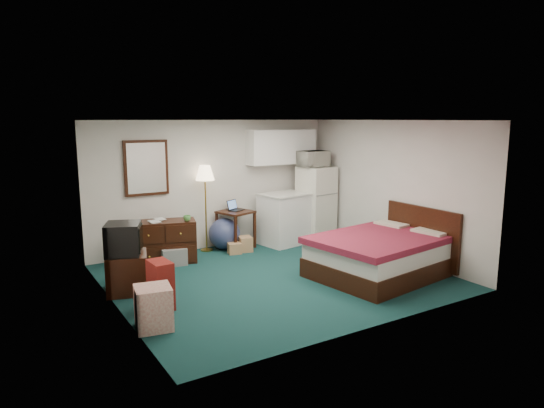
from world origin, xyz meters
TOP-DOWN VIEW (x-y plane):
  - floor at (0.00, 0.00)m, footprint 5.00×4.50m
  - ceiling at (0.00, 0.00)m, footprint 5.00×4.50m
  - walls at (0.00, 0.00)m, footprint 5.01×4.51m
  - mirror at (-1.35, 2.22)m, footprint 0.80×0.06m
  - upper_cabinets at (1.45, 2.08)m, footprint 1.50×0.35m
  - headboard at (2.46, -0.82)m, footprint 0.06×1.56m
  - dresser at (-1.24, 1.73)m, footprint 1.20×0.79m
  - floor_lamp at (-0.28, 2.05)m, footprint 0.43×0.43m
  - desk at (0.29, 1.93)m, footprint 0.73×0.73m
  - exercise_ball at (0.06, 1.96)m, footprint 0.71×0.71m
  - kitchen_counter at (1.30, 1.72)m, footprint 1.03×0.85m
  - fridge at (2.07, 1.68)m, footprint 0.71×0.71m
  - bed at (1.48, -0.82)m, footprint 2.23×1.85m
  - tv_stand at (-2.21, 0.57)m, footprint 0.73×0.76m
  - suitcase at (-1.99, -0.30)m, footprint 0.27×0.41m
  - retail_box at (-2.28, -0.88)m, footprint 0.49×0.49m
  - file_bin at (-1.16, 1.49)m, footprint 0.46×0.37m
  - cardboard_box_a at (0.07, 1.57)m, footprint 0.28×0.25m
  - cardboard_box_b at (0.33, 1.62)m, footprint 0.30×0.33m
  - laptop at (0.33, 1.96)m, footprint 0.37×0.35m
  - crt_tv at (-2.24, 0.57)m, footprint 0.67×0.69m
  - microwave at (1.98, 1.69)m, footprint 0.62×0.38m
  - book_a at (-1.50, 1.71)m, footprint 0.18×0.02m
  - book_b at (-1.34, 1.85)m, footprint 0.17×0.02m
  - mug at (-0.89, 1.49)m, footprint 0.17×0.16m

SIDE VIEW (x-z plane):
  - floor at x=0.00m, z-range -0.01..0.01m
  - cardboard_box_a at x=0.07m, z-range 0.00..0.21m
  - cardboard_box_b at x=0.33m, z-range 0.00..0.28m
  - file_bin at x=-1.16m, z-range 0.00..0.30m
  - retail_box at x=-2.28m, z-range 0.00..0.53m
  - tv_stand at x=-2.21m, z-range 0.00..0.57m
  - exercise_ball at x=0.06m, z-range 0.00..0.61m
  - bed at x=1.48m, z-range 0.00..0.65m
  - suitcase at x=-1.99m, z-range 0.00..0.65m
  - desk at x=0.29m, z-range 0.00..0.74m
  - dresser at x=-1.24m, z-range 0.00..0.75m
  - kitchen_counter at x=1.30m, z-range 0.00..1.01m
  - headboard at x=2.46m, z-range 0.05..1.05m
  - fridge at x=2.07m, z-range 0.00..1.54m
  - crt_tv at x=-2.24m, z-range 0.57..1.04m
  - mug at x=-0.89m, z-range 0.75..0.88m
  - floor_lamp at x=-0.28m, z-range 0.00..1.65m
  - laptop at x=0.33m, z-range 0.74..0.94m
  - book_b at x=-1.34m, z-range 0.75..0.98m
  - book_a at x=-1.50m, z-range 0.75..0.99m
  - walls at x=0.00m, z-range 0.00..2.50m
  - mirror at x=-1.35m, z-range 1.15..2.15m
  - microwave at x=1.98m, z-range 1.54..1.95m
  - upper_cabinets at x=1.45m, z-range 1.60..2.30m
  - ceiling at x=0.00m, z-range 2.50..2.50m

